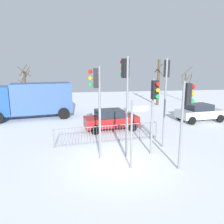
{
  "coord_description": "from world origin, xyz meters",
  "views": [
    {
      "loc": [
        -1.78,
        -9.28,
        4.44
      ],
      "look_at": [
        0.1,
        2.3,
        1.99
      ],
      "focal_mm": 34.3,
      "sensor_mm": 36.0,
      "label": 1
    }
  ],
  "objects": [
    {
      "name": "traffic_light_mid_right",
      "position": [
        2.98,
        1.74,
        3.6
      ],
      "size": [
        0.4,
        0.53,
        4.93
      ],
      "rotation": [
        0.0,
        0.0,
        5.85
      ],
      "color": "slate",
      "rests_on": "ground"
    },
    {
      "name": "traffic_light_rear_right",
      "position": [
        2.73,
        -1.04,
        2.86
      ],
      "size": [
        0.57,
        0.33,
        3.9
      ],
      "rotation": [
        0.0,
        0.0,
        4.76
      ],
      "color": "slate",
      "rests_on": "ground"
    },
    {
      "name": "traffic_light_foreground_right",
      "position": [
        -0.9,
        0.7,
        3.3
      ],
      "size": [
        0.57,
        0.34,
        4.51
      ],
      "rotation": [
        0.0,
        0.0,
        1.47
      ],
      "color": "slate",
      "rests_on": "ground"
    },
    {
      "name": "direction_sign_post",
      "position": [
        0.54,
        -0.65,
        1.72
      ],
      "size": [
        0.79,
        0.13,
        3.07
      ],
      "rotation": [
        0.0,
        0.0,
        0.1
      ],
      "color": "slate",
      "rests_on": "ground"
    },
    {
      "name": "car_red_near",
      "position": [
        0.55,
        5.57,
        0.77
      ],
      "size": [
        3.99,
        2.35,
        1.47
      ],
      "rotation": [
        0.0,
        0.0,
        0.13
      ],
      "color": "maroon",
      "rests_on": "ground"
    },
    {
      "name": "bare_tree_right",
      "position": [
        -7.68,
        16.66,
        2.35
      ],
      "size": [
        1.5,
        1.49,
        4.83
      ],
      "color": "#473828",
      "rests_on": "ground"
    },
    {
      "name": "traffic_light_mid_left",
      "position": [
        1.96,
        0.68,
        2.88
      ],
      "size": [
        0.36,
        0.56,
        3.92
      ],
      "rotation": [
        0.0,
        0.0,
        3.33
      ],
      "color": "slate",
      "rests_on": "ground"
    },
    {
      "name": "bare_tree_left",
      "position": [
        12.62,
        17.67,
        2.06
      ],
      "size": [
        1.62,
        1.87,
        4.59
      ],
      "color": "#473828",
      "rests_on": "ground"
    },
    {
      "name": "pedestrian_guard_railing",
      "position": [
        -0.02,
        2.84,
        0.55
      ],
      "size": [
        6.37,
        0.82,
        1.07
      ],
      "rotation": [
        0.0,
        0.0,
        0.12
      ],
      "color": "slate",
      "rests_on": "ground"
    },
    {
      "name": "bare_tree_centre",
      "position": [
        7.71,
        14.9,
        2.8
      ],
      "size": [
        1.28,
        1.55,
        5.36
      ],
      "color": "#473828",
      "rests_on": "ground"
    },
    {
      "name": "traffic_light_rear_left",
      "position": [
        0.51,
        0.77,
        3.62
      ],
      "size": [
        0.41,
        0.52,
        4.95
      ],
      "rotation": [
        0.0,
        0.0,
        0.5
      ],
      "color": "slate",
      "rests_on": "ground"
    },
    {
      "name": "car_silver_trailing",
      "position": [
        8.29,
        6.86,
        0.77
      ],
      "size": [
        3.97,
        2.29,
        1.47
      ],
      "rotation": [
        0.0,
        0.0,
        0.11
      ],
      "color": "#B2B5BA",
      "rests_on": "ground"
    },
    {
      "name": "ground_plane",
      "position": [
        0.0,
        0.0,
        0.0
      ],
      "size": [
        60.0,
        60.0,
        0.0
      ],
      "primitive_type": "plane",
      "color": "white"
    },
    {
      "name": "delivery_truck",
      "position": [
        -5.82,
        10.17,
        1.74
      ],
      "size": [
        7.35,
        3.75,
        3.1
      ],
      "rotation": [
        0.0,
        0.0,
        3.32
      ],
      "color": "#33518C",
      "rests_on": "ground"
    }
  ]
}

